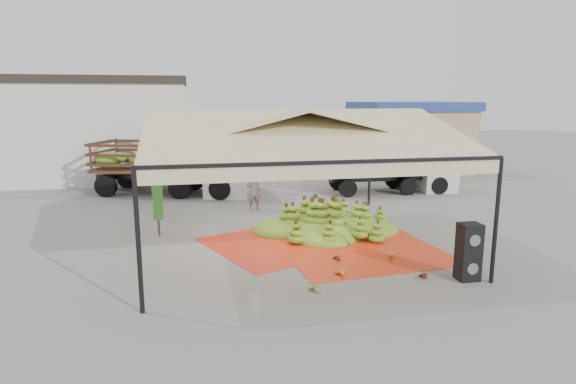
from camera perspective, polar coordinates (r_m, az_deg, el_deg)
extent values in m
plane|color=slate|center=(14.59, 0.44, -6.16)|extent=(90.00, 90.00, 0.00)
cylinder|color=black|center=(10.07, -17.33, -5.72)|extent=(0.10, 0.10, 3.00)
cylinder|color=black|center=(12.20, 23.44, -3.24)|extent=(0.10, 0.10, 3.00)
cylinder|color=black|center=(17.87, -15.00, 1.61)|extent=(0.10, 0.10, 3.00)
cylinder|color=black|center=(19.15, 9.65, 2.44)|extent=(0.10, 0.10, 3.00)
pyramid|color=beige|center=(13.96, 0.46, 7.70)|extent=(8.00, 8.00, 1.00)
cube|color=black|center=(13.99, 0.46, 5.65)|extent=(8.00, 8.00, 0.08)
cube|color=beige|center=(14.01, 0.46, 4.92)|extent=(8.00, 8.00, 0.36)
cube|color=silver|center=(28.55, -26.23, 6.29)|extent=(14.00, 6.00, 5.00)
cube|color=black|center=(28.51, -26.70, 11.69)|extent=(14.30, 6.30, 0.40)
cube|color=tan|center=(29.71, 14.18, 5.87)|extent=(6.00, 5.00, 3.60)
cube|color=navy|center=(29.60, 14.37, 9.82)|extent=(6.30, 5.30, 0.50)
cube|color=red|center=(14.64, -0.81, -6.08)|extent=(5.19, 5.09, 0.01)
cube|color=red|center=(14.40, 8.10, -6.48)|extent=(4.86, 5.06, 0.01)
ellipsoid|color=#527418|center=(15.85, 4.85, -2.78)|extent=(5.03, 4.13, 1.08)
ellipsoid|color=gold|center=(13.63, 11.66, -7.20)|extent=(0.57, 0.53, 0.21)
ellipsoid|color=#BD8E25|center=(12.07, 5.84, -9.44)|extent=(0.54, 0.49, 0.21)
ellipsoid|color=#5E2215|center=(13.18, 5.52, -7.68)|extent=(0.42, 0.35, 0.19)
ellipsoid|color=#5E1915|center=(12.30, 15.42, -9.45)|extent=(0.46, 0.39, 0.19)
ellipsoid|color=#5A841B|center=(11.09, 2.82, -11.30)|extent=(0.49, 0.41, 0.21)
ellipsoid|color=#527418|center=(14.15, -4.17, 4.14)|extent=(0.24, 0.24, 0.20)
ellipsoid|color=#527418|center=(14.43, 1.76, 4.29)|extent=(0.24, 0.24, 0.20)
ellipsoid|color=#527418|center=(14.85, 7.41, 4.40)|extent=(0.24, 0.24, 0.20)
cube|color=black|center=(12.50, 20.51, -8.18)|extent=(0.52, 0.46, 0.70)
cube|color=black|center=(12.30, 20.73, -5.10)|extent=(0.52, 0.46, 0.70)
imported|color=gray|center=(18.84, -4.10, 0.16)|extent=(0.58, 0.41, 1.53)
cube|color=#4B2719|center=(22.89, -15.39, 2.63)|extent=(5.84, 4.06, 0.13)
cube|color=white|center=(21.77, -6.81, 2.82)|extent=(2.58, 2.84, 2.45)
cylinder|color=black|center=(22.86, -20.77, 0.67)|extent=(1.01, 0.62, 0.96)
cylinder|color=black|center=(24.73, -18.48, 1.56)|extent=(1.01, 0.62, 0.96)
cylinder|color=black|center=(21.47, -12.70, 0.49)|extent=(1.01, 0.62, 0.96)
cylinder|color=black|center=(23.45, -10.95, 1.44)|extent=(1.01, 0.62, 0.96)
cylinder|color=black|center=(20.93, -8.04, 0.38)|extent=(1.01, 0.62, 0.96)
cylinder|color=black|center=(22.96, -6.65, 1.36)|extent=(1.01, 0.62, 0.96)
ellipsoid|color=#547618|center=(22.82, -15.46, 3.95)|extent=(4.65, 3.21, 0.75)
cube|color=yellow|center=(22.57, -14.26, 5.03)|extent=(2.71, 2.70, 0.27)
cube|color=#4A3018|center=(22.68, 10.35, 2.28)|extent=(4.48, 2.21, 0.11)
cube|color=silver|center=(23.80, 16.96, 2.60)|extent=(1.67, 2.00, 2.02)
cylinder|color=black|center=(21.46, 7.10, 0.45)|extent=(0.80, 0.30, 0.79)
cylinder|color=black|center=(23.12, 5.88, 1.24)|extent=(0.80, 0.30, 0.79)
cylinder|color=black|center=(22.41, 14.02, 0.65)|extent=(0.80, 0.30, 0.79)
cylinder|color=black|center=(24.01, 12.38, 1.40)|extent=(0.80, 0.30, 0.79)
cylinder|color=black|center=(23.04, 17.44, 0.75)|extent=(0.80, 0.30, 0.79)
cylinder|color=black|center=(24.60, 15.62, 1.48)|extent=(0.80, 0.30, 0.79)
ellipsoid|color=#577A19|center=(22.62, 10.39, 3.38)|extent=(3.58, 1.74, 0.62)
cube|color=gold|center=(22.73, 11.46, 4.27)|extent=(1.83, 1.83, 0.22)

